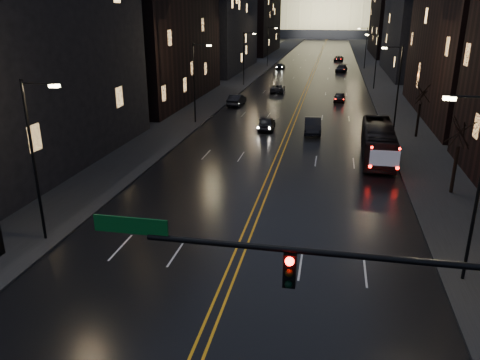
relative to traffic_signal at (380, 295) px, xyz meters
The scene contains 29 objects.
road 130.24m from the traffic_signal, 92.60° to the left, with size 20.00×320.00×0.02m, color black.
sidewalk_left 131.62m from the traffic_signal, 98.71° to the left, with size 8.00×320.00×0.16m, color black.
sidewalk_right 130.35m from the traffic_signal, 86.44° to the left, with size 8.00×320.00×0.16m, color black.
center_line 130.24m from the traffic_signal, 92.60° to the left, with size 0.62×320.00×0.01m, color orange.
building_left_far 95.98m from the traffic_signal, 106.30° to the left, with size 12.00×34.00×20.00m, color black.
building_left_dist 142.73m from the traffic_signal, 100.88° to the left, with size 12.00×40.00×24.00m, color black.
building_right_mid 93.57m from the traffic_signal, 80.68° to the left, with size 12.00×34.00×26.00m, color black.
building_right_dist 140.94m from the traffic_signal, 83.85° to the left, with size 12.00×40.00×22.00m, color black.
capitol 250.36m from the traffic_signal, 91.35° to the left, with size 90.00×50.00×58.50m.
traffic_signal is the anchor object (origin of this frame).
streetlamp_right_near 11.14m from the traffic_signal, 63.88° to the left, with size 2.13×0.25×9.00m.
streetlamp_left_near 19.48m from the traffic_signal, 149.10° to the left, with size 2.13×0.25×9.00m.
streetlamp_right_mid 40.30m from the traffic_signal, 83.01° to the left, with size 2.13×0.25×9.00m.
streetlamp_left_mid 43.36m from the traffic_signal, 112.68° to the left, with size 2.13×0.25×9.00m.
streetlamp_right_far 70.18m from the traffic_signal, 85.99° to the left, with size 2.13×0.25×9.00m.
streetlamp_left_far 71.97m from the traffic_signal, 103.43° to the left, with size 2.13×0.25×9.00m.
streetlamp_right_dist 100.12m from the traffic_signal, 87.19° to the left, with size 2.13×0.25×9.00m.
streetlamp_left_dist 101.39m from the traffic_signal, 99.49° to the left, with size 2.13×0.25×9.00m.
tree_right_mid 23.13m from the traffic_signal, 72.13° to the left, with size 2.40×2.40×6.65m.
tree_right_far 38.67m from the traffic_signal, 79.43° to the left, with size 2.40×2.40×6.65m.
bus 30.25m from the traffic_signal, 85.05° to the left, with size 2.53×10.82×3.01m, color black.
oncoming_car_a 39.71m from the traffic_signal, 102.30° to the left, with size 1.73×4.30×1.47m, color black.
oncoming_car_b 53.80m from the traffic_signal, 105.58° to the left, with size 1.64×4.71×1.55m, color black.
oncoming_car_c 64.99m from the traffic_signal, 99.09° to the left, with size 2.13×4.62×1.28m, color black.
oncoming_car_d 97.38m from the traffic_signal, 97.96° to the left, with size 1.81×4.46×1.29m, color black.
receding_car_a 38.44m from the traffic_signal, 95.12° to the left, with size 1.70×4.88×1.61m, color black.
receding_car_b 57.40m from the traffic_signal, 90.54° to the left, with size 1.55×3.85×1.31m, color black.
receding_car_c 93.41m from the traffic_signal, 90.00° to the left, with size 2.15×5.28×1.53m, color black.
receding_car_d 117.34m from the traffic_signal, 90.26° to the left, with size 2.29×4.98×1.38m, color black.
Camera 1 is at (4.32, -11.09, 12.14)m, focal length 35.00 mm.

